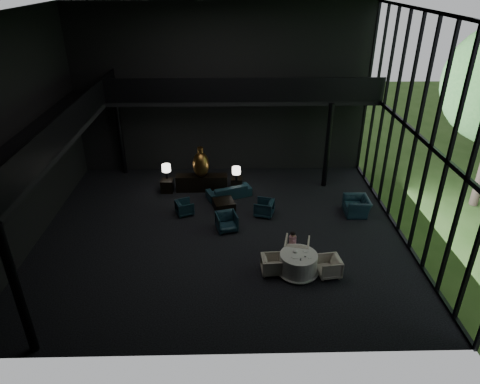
{
  "coord_description": "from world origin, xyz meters",
  "views": [
    {
      "loc": [
        0.39,
        -14.14,
        9.18
      ],
      "look_at": [
        0.72,
        0.5,
        1.51
      ],
      "focal_mm": 32.0,
      "sensor_mm": 36.0,
      "label": 1
    }
  ],
  "objects_px": {
    "sofa": "(229,189)",
    "side_table_right": "(236,183)",
    "console": "(202,183)",
    "lounge_armchair_west": "(185,208)",
    "bronze_urn": "(201,164)",
    "lounge_armchair_east": "(264,207)",
    "dining_chair_west": "(272,265)",
    "dining_chair_east": "(329,266)",
    "window_armchair": "(357,203)",
    "dining_chair_north": "(297,247)",
    "child": "(293,239)",
    "coffee_table": "(224,205)",
    "table_lamp_right": "(236,171)",
    "side_table_left": "(167,186)",
    "lounge_armchair_south": "(227,221)",
    "dining_table": "(298,265)",
    "table_lamp_left": "(166,169)"
  },
  "relations": [
    {
      "from": "table_lamp_right",
      "to": "sofa",
      "type": "bearing_deg",
      "value": -125.04
    },
    {
      "from": "console",
      "to": "bronze_urn",
      "type": "relative_size",
      "value": 1.68
    },
    {
      "from": "coffee_table",
      "to": "dining_chair_west",
      "type": "relative_size",
      "value": 1.36
    },
    {
      "from": "table_lamp_left",
      "to": "sofa",
      "type": "bearing_deg",
      "value": -14.86
    },
    {
      "from": "lounge_armchair_south",
      "to": "dining_table",
      "type": "distance_m",
      "value": 3.66
    },
    {
      "from": "console",
      "to": "table_lamp_right",
      "type": "distance_m",
      "value": 1.74
    },
    {
      "from": "side_table_left",
      "to": "bronze_urn",
      "type": "bearing_deg",
      "value": 0.68
    },
    {
      "from": "table_lamp_right",
      "to": "dining_chair_east",
      "type": "distance_m",
      "value": 6.89
    },
    {
      "from": "sofa",
      "to": "coffee_table",
      "type": "height_order",
      "value": "sofa"
    },
    {
      "from": "dining_chair_west",
      "to": "child",
      "type": "relative_size",
      "value": 1.11
    },
    {
      "from": "bronze_urn",
      "to": "dining_chair_west",
      "type": "xyz_separation_m",
      "value": [
        2.7,
        -6.08,
        -1.04
      ]
    },
    {
      "from": "lounge_armchair_south",
      "to": "side_table_right",
      "type": "bearing_deg",
      "value": 68.99
    },
    {
      "from": "sofa",
      "to": "side_table_right",
      "type": "bearing_deg",
      "value": -136.42
    },
    {
      "from": "coffee_table",
      "to": "lounge_armchair_east",
      "type": "bearing_deg",
      "value": -19.57
    },
    {
      "from": "table_lamp_left",
      "to": "lounge_armchair_south",
      "type": "relative_size",
      "value": 0.81
    },
    {
      "from": "coffee_table",
      "to": "child",
      "type": "bearing_deg",
      "value": -54.49
    },
    {
      "from": "bronze_urn",
      "to": "dining_chair_north",
      "type": "xyz_separation_m",
      "value": [
        3.65,
        -5.31,
        -0.87
      ]
    },
    {
      "from": "table_lamp_right",
      "to": "dining_chair_east",
      "type": "xyz_separation_m",
      "value": [
        3.0,
        -6.16,
        -0.68
      ]
    },
    {
      "from": "lounge_armchair_south",
      "to": "lounge_armchair_east",
      "type": "bearing_deg",
      "value": 21.55
    },
    {
      "from": "lounge_armchair_west",
      "to": "window_armchair",
      "type": "relative_size",
      "value": 0.53
    },
    {
      "from": "table_lamp_right",
      "to": "dining_chair_north",
      "type": "xyz_separation_m",
      "value": [
        2.05,
        -5.21,
        -0.55
      ]
    },
    {
      "from": "lounge_armchair_south",
      "to": "dining_chair_north",
      "type": "relative_size",
      "value": 0.85
    },
    {
      "from": "sofa",
      "to": "lounge_armchair_west",
      "type": "distance_m",
      "value": 2.4
    },
    {
      "from": "console",
      "to": "dining_chair_east",
      "type": "relative_size",
      "value": 3.26
    },
    {
      "from": "table_lamp_right",
      "to": "dining_chair_west",
      "type": "xyz_separation_m",
      "value": [
        1.1,
        -5.98,
        -0.73
      ]
    },
    {
      "from": "side_table_left",
      "to": "dining_chair_west",
      "type": "height_order",
      "value": "dining_chair_west"
    },
    {
      "from": "dining_chair_north",
      "to": "dining_chair_east",
      "type": "relative_size",
      "value": 1.34
    },
    {
      "from": "console",
      "to": "coffee_table",
      "type": "xyz_separation_m",
      "value": [
        1.03,
        -1.76,
        -0.19
      ]
    },
    {
      "from": "sofa",
      "to": "dining_chair_north",
      "type": "xyz_separation_m",
      "value": [
        2.4,
        -4.72,
        0.11
      ]
    },
    {
      "from": "dining_chair_north",
      "to": "dining_chair_west",
      "type": "distance_m",
      "value": 1.23
    },
    {
      "from": "side_table_right",
      "to": "window_armchair",
      "type": "relative_size",
      "value": 0.49
    },
    {
      "from": "table_lamp_right",
      "to": "window_armchair",
      "type": "distance_m",
      "value": 5.47
    },
    {
      "from": "side_table_right",
      "to": "dining_chair_east",
      "type": "relative_size",
      "value": 0.79
    },
    {
      "from": "console",
      "to": "lounge_armchair_west",
      "type": "relative_size",
      "value": 3.89
    },
    {
      "from": "table_lamp_right",
      "to": "dining_chair_north",
      "type": "relative_size",
      "value": 0.67
    },
    {
      "from": "bronze_urn",
      "to": "lounge_armchair_east",
      "type": "xyz_separation_m",
      "value": [
        2.72,
        -2.27,
        -0.98
      ]
    },
    {
      "from": "dining_chair_north",
      "to": "dining_chair_west",
      "type": "height_order",
      "value": "dining_chair_north"
    },
    {
      "from": "lounge_armchair_west",
      "to": "dining_chair_west",
      "type": "distance_m",
      "value": 5.16
    },
    {
      "from": "bronze_urn",
      "to": "lounge_armchair_east",
      "type": "relative_size",
      "value": 1.88
    },
    {
      "from": "lounge_armchair_west",
      "to": "dining_table",
      "type": "height_order",
      "value": "dining_table"
    },
    {
      "from": "lounge_armchair_east",
      "to": "window_armchair",
      "type": "relative_size",
      "value": 0.65
    },
    {
      "from": "dining_table",
      "to": "child",
      "type": "bearing_deg",
      "value": 94.43
    },
    {
      "from": "side_table_left",
      "to": "lounge_armchair_east",
      "type": "bearing_deg",
      "value": -27.57
    },
    {
      "from": "window_armchair",
      "to": "child",
      "type": "distance_m",
      "value": 4.26
    },
    {
      "from": "dining_chair_north",
      "to": "table_lamp_right",
      "type": "bearing_deg",
      "value": -55.66
    },
    {
      "from": "side_table_right",
      "to": "dining_chair_east",
      "type": "height_order",
      "value": "dining_chair_east"
    },
    {
      "from": "lounge_armchair_west",
      "to": "dining_chair_west",
      "type": "xyz_separation_m",
      "value": [
        3.3,
        -3.96,
        0.01
      ]
    },
    {
      "from": "side_table_right",
      "to": "window_armchair",
      "type": "bearing_deg",
      "value": -25.46
    },
    {
      "from": "table_lamp_right",
      "to": "dining_chair_west",
      "type": "distance_m",
      "value": 6.12
    },
    {
      "from": "dining_chair_east",
      "to": "side_table_right",
      "type": "bearing_deg",
      "value": -162.21
    }
  ]
}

